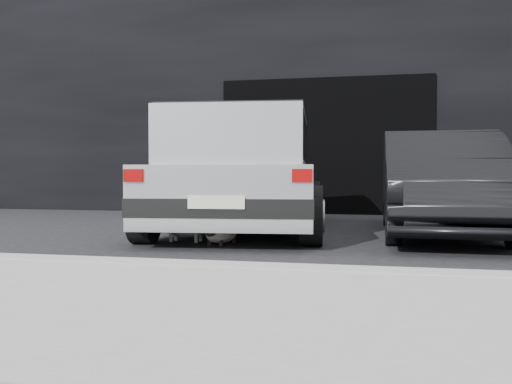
% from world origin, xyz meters
% --- Properties ---
extents(ground, '(80.00, 80.00, 0.00)m').
position_xyz_m(ground, '(0.00, 0.00, 0.00)').
color(ground, black).
rests_on(ground, ground).
extents(building_facade, '(34.00, 4.00, 5.00)m').
position_xyz_m(building_facade, '(1.00, 6.00, 2.50)').
color(building_facade, black).
rests_on(building_facade, ground).
extents(garage_opening, '(4.00, 0.10, 2.60)m').
position_xyz_m(garage_opening, '(1.00, 3.99, 1.30)').
color(garage_opening, black).
rests_on(garage_opening, ground).
extents(curb, '(18.00, 0.25, 0.12)m').
position_xyz_m(curb, '(1.00, -2.60, 0.06)').
color(curb, gray).
rests_on(curb, ground).
extents(sidewalk, '(18.00, 2.20, 0.11)m').
position_xyz_m(sidewalk, '(1.00, -3.80, 0.06)').
color(sidewalk, gray).
rests_on(sidewalk, ground).
extents(silver_hatchback, '(2.46, 4.44, 1.57)m').
position_xyz_m(silver_hatchback, '(0.18, 0.67, 0.86)').
color(silver_hatchback, silver).
rests_on(silver_hatchback, ground).
extents(second_car, '(1.44, 4.05, 1.33)m').
position_xyz_m(second_car, '(2.73, 0.76, 0.66)').
color(second_car, black).
rests_on(second_car, ground).
extents(cat_siamese, '(0.37, 0.82, 0.28)m').
position_xyz_m(cat_siamese, '(0.24, -0.72, 0.13)').
color(cat_siamese, beige).
rests_on(cat_siamese, ground).
extents(cat_white, '(0.78, 0.30, 0.36)m').
position_xyz_m(cat_white, '(-0.17, -0.55, 0.18)').
color(cat_white, silver).
rests_on(cat_white, ground).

